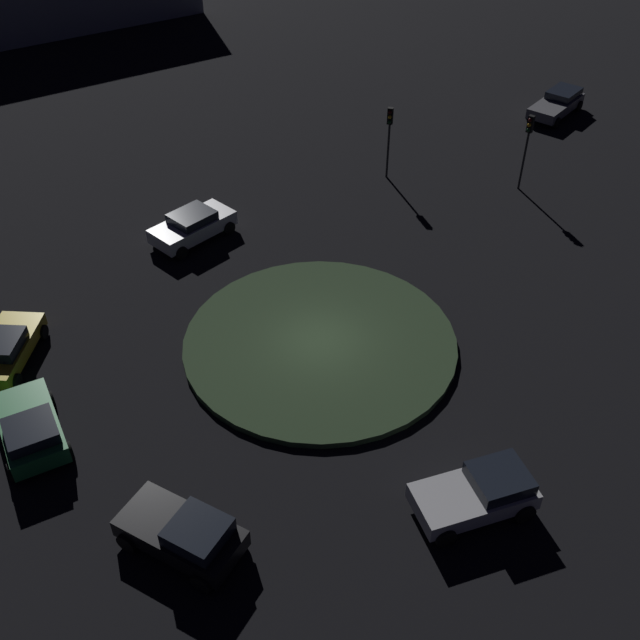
# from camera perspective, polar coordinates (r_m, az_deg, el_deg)

# --- Properties ---
(ground_plane) EXTENTS (118.00, 118.00, 0.00)m
(ground_plane) POSITION_cam_1_polar(r_m,az_deg,el_deg) (30.22, 0.00, -1.91)
(ground_plane) COLOR black
(roundabout_island) EXTENTS (11.15, 11.15, 0.27)m
(roundabout_island) POSITION_cam_1_polar(r_m,az_deg,el_deg) (30.14, 0.00, -1.72)
(roundabout_island) COLOR #2D4228
(roundabout_island) RESTS_ON ground_plane
(car_yellow) EXTENTS (3.55, 4.39, 1.35)m
(car_yellow) POSITION_cam_1_polar(r_m,az_deg,el_deg) (31.54, -23.17, -2.03)
(car_yellow) COLOR gold
(car_yellow) RESTS_ON ground_plane
(car_silver) EXTENTS (3.84, 4.19, 1.45)m
(car_silver) POSITION_cam_1_polar(r_m,az_deg,el_deg) (24.69, 12.17, -12.92)
(car_silver) COLOR silver
(car_silver) RESTS_ON ground_plane
(car_black) EXTENTS (4.02, 2.29, 1.52)m
(car_black) POSITION_cam_1_polar(r_m,az_deg,el_deg) (23.62, -10.44, -15.90)
(car_black) COLOR black
(car_black) RESTS_ON ground_plane
(car_grey) EXTENTS (2.46, 4.76, 1.40)m
(car_grey) POSITION_cam_1_polar(r_m,az_deg,el_deg) (51.42, 17.87, 15.66)
(car_grey) COLOR slate
(car_grey) RESTS_ON ground_plane
(car_white) EXTENTS (2.68, 4.40, 1.44)m
(car_white) POSITION_cam_1_polar(r_m,az_deg,el_deg) (36.66, -9.81, 7.22)
(car_white) COLOR white
(car_white) RESTS_ON ground_plane
(car_green) EXTENTS (4.30, 3.51, 1.46)m
(car_green) POSITION_cam_1_polar(r_m,az_deg,el_deg) (27.82, -21.46, -7.79)
(car_green) COLOR #1E7238
(car_green) RESTS_ON ground_plane
(traffic_light_south) EXTENTS (0.35, 0.39, 4.04)m
(traffic_light_south) POSITION_cam_1_polar(r_m,az_deg,el_deg) (40.77, 5.38, 14.50)
(traffic_light_south) COLOR #2D2D2D
(traffic_light_south) RESTS_ON ground_plane
(traffic_light_south_near) EXTENTS (0.32, 0.37, 4.18)m
(traffic_light_south_near) POSITION_cam_1_polar(r_m,az_deg,el_deg) (40.84, 15.75, 13.39)
(traffic_light_south_near) COLOR #2D2D2D
(traffic_light_south_near) RESTS_ON ground_plane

